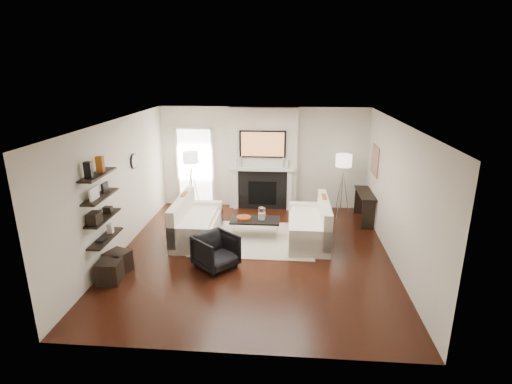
# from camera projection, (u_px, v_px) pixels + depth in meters

# --- Properties ---
(room_envelope) EXTENTS (6.00, 6.00, 6.00)m
(room_envelope) POSITION_uv_depth(u_px,v_px,m) (254.00, 191.00, 7.81)
(room_envelope) COLOR black
(room_envelope) RESTS_ON ground
(chimney_breast) EXTENTS (1.80, 0.25, 2.70)m
(chimney_breast) POSITION_uv_depth(u_px,v_px,m) (263.00, 159.00, 10.55)
(chimney_breast) COLOR silver
(chimney_breast) RESTS_ON floor
(fireplace_surround) EXTENTS (1.30, 0.02, 1.04)m
(fireplace_surround) POSITION_uv_depth(u_px,v_px,m) (262.00, 190.00, 10.67)
(fireplace_surround) COLOR black
(fireplace_surround) RESTS_ON floor
(firebox) EXTENTS (0.75, 0.02, 0.65)m
(firebox) POSITION_uv_depth(u_px,v_px,m) (262.00, 193.00, 10.68)
(firebox) COLOR black
(firebox) RESTS_ON floor
(mantel_pilaster_l) EXTENTS (0.12, 0.08, 1.10)m
(mantel_pilaster_l) POSITION_uv_depth(u_px,v_px,m) (236.00, 189.00, 10.68)
(mantel_pilaster_l) COLOR white
(mantel_pilaster_l) RESTS_ON floor
(mantel_pilaster_r) EXTENTS (0.12, 0.08, 1.10)m
(mantel_pilaster_r) POSITION_uv_depth(u_px,v_px,m) (289.00, 190.00, 10.57)
(mantel_pilaster_r) COLOR white
(mantel_pilaster_r) RESTS_ON floor
(mantel_shelf) EXTENTS (1.70, 0.18, 0.07)m
(mantel_shelf) POSITION_uv_depth(u_px,v_px,m) (262.00, 169.00, 10.44)
(mantel_shelf) COLOR white
(mantel_shelf) RESTS_ON chimney_breast
(tv_body) EXTENTS (1.20, 0.06, 0.70)m
(tv_body) POSITION_uv_depth(u_px,v_px,m) (263.00, 144.00, 10.26)
(tv_body) COLOR black
(tv_body) RESTS_ON chimney_breast
(tv_screen) EXTENTS (1.10, 0.00, 0.62)m
(tv_screen) POSITION_uv_depth(u_px,v_px,m) (263.00, 144.00, 10.23)
(tv_screen) COLOR #BF723F
(tv_screen) RESTS_ON tv_body
(candlestick_l_tall) EXTENTS (0.04, 0.04, 0.30)m
(candlestick_l_tall) POSITION_uv_depth(u_px,v_px,m) (242.00, 162.00, 10.43)
(candlestick_l_tall) COLOR silver
(candlestick_l_tall) RESTS_ON mantel_shelf
(candlestick_l_short) EXTENTS (0.04, 0.04, 0.24)m
(candlestick_l_short) POSITION_uv_depth(u_px,v_px,m) (237.00, 163.00, 10.45)
(candlestick_l_short) COLOR silver
(candlestick_l_short) RESTS_ON mantel_shelf
(candlestick_r_tall) EXTENTS (0.04, 0.04, 0.30)m
(candlestick_r_tall) POSITION_uv_depth(u_px,v_px,m) (284.00, 163.00, 10.35)
(candlestick_r_tall) COLOR silver
(candlestick_r_tall) RESTS_ON mantel_shelf
(candlestick_r_short) EXTENTS (0.04, 0.04, 0.24)m
(candlestick_r_short) POSITION_uv_depth(u_px,v_px,m) (289.00, 164.00, 10.35)
(candlestick_r_short) COLOR silver
(candlestick_r_short) RESTS_ON mantel_shelf
(hallway_panel) EXTENTS (0.90, 0.02, 2.10)m
(hallway_panel) POSITION_uv_depth(u_px,v_px,m) (196.00, 168.00, 10.88)
(hallway_panel) COLOR white
(hallway_panel) RESTS_ON floor
(door_trim_l) EXTENTS (0.06, 0.06, 2.16)m
(door_trim_l) POSITION_uv_depth(u_px,v_px,m) (178.00, 168.00, 10.90)
(door_trim_l) COLOR white
(door_trim_l) RESTS_ON floor
(door_trim_r) EXTENTS (0.06, 0.06, 2.16)m
(door_trim_r) POSITION_uv_depth(u_px,v_px,m) (213.00, 168.00, 10.82)
(door_trim_r) COLOR white
(door_trim_r) RESTS_ON floor
(door_trim_top) EXTENTS (1.02, 0.06, 0.06)m
(door_trim_top) POSITION_uv_depth(u_px,v_px,m) (193.00, 128.00, 10.53)
(door_trim_top) COLOR white
(door_trim_top) RESTS_ON wall_back
(rug) EXTENTS (2.60, 2.00, 0.01)m
(rug) POSITION_uv_depth(u_px,v_px,m) (254.00, 239.00, 8.92)
(rug) COLOR #B8AB97
(rug) RESTS_ON floor
(loveseat_left_base) EXTENTS (0.85, 1.80, 0.42)m
(loveseat_left_base) POSITION_uv_depth(u_px,v_px,m) (197.00, 229.00, 8.91)
(loveseat_left_base) COLOR white
(loveseat_left_base) RESTS_ON floor
(loveseat_left_back) EXTENTS (0.18, 1.80, 0.80)m
(loveseat_left_back) POSITION_uv_depth(u_px,v_px,m) (182.00, 216.00, 8.85)
(loveseat_left_back) COLOR white
(loveseat_left_back) RESTS_ON floor
(loveseat_left_arm_n) EXTENTS (0.85, 0.18, 0.60)m
(loveseat_left_arm_n) POSITION_uv_depth(u_px,v_px,m) (188.00, 241.00, 8.12)
(loveseat_left_arm_n) COLOR white
(loveseat_left_arm_n) RESTS_ON floor
(loveseat_left_arm_s) EXTENTS (0.85, 0.18, 0.60)m
(loveseat_left_arm_s) POSITION_uv_depth(u_px,v_px,m) (204.00, 213.00, 9.66)
(loveseat_left_arm_s) COLOR white
(loveseat_left_arm_s) RESTS_ON floor
(loveseat_left_cushion) EXTENTS (0.63, 1.44, 0.10)m
(loveseat_left_cushion) POSITION_uv_depth(u_px,v_px,m) (199.00, 219.00, 8.83)
(loveseat_left_cushion) COLOR white
(loveseat_left_cushion) RESTS_ON loveseat_left_base
(pillow_left_orange) EXTENTS (0.10, 0.42, 0.42)m
(pillow_left_orange) POSITION_uv_depth(u_px,v_px,m) (185.00, 203.00, 9.07)
(pillow_left_orange) COLOR #A25613
(pillow_left_orange) RESTS_ON loveseat_left_cushion
(pillow_left_charcoal) EXTENTS (0.10, 0.40, 0.40)m
(pillow_left_charcoal) POSITION_uv_depth(u_px,v_px,m) (178.00, 212.00, 8.50)
(pillow_left_charcoal) COLOR black
(pillow_left_charcoal) RESTS_ON loveseat_left_cushion
(loveseat_right_base) EXTENTS (0.85, 1.80, 0.42)m
(loveseat_right_base) POSITION_uv_depth(u_px,v_px,m) (308.00, 232.00, 8.80)
(loveseat_right_base) COLOR white
(loveseat_right_base) RESTS_ON floor
(loveseat_right_back) EXTENTS (0.18, 1.80, 0.80)m
(loveseat_right_back) POSITION_uv_depth(u_px,v_px,m) (324.00, 219.00, 8.68)
(loveseat_right_back) COLOR white
(loveseat_right_back) RESTS_ON floor
(loveseat_right_arm_n) EXTENTS (0.85, 0.18, 0.60)m
(loveseat_right_arm_n) POSITION_uv_depth(u_px,v_px,m) (310.00, 243.00, 8.00)
(loveseat_right_arm_n) COLOR white
(loveseat_right_arm_n) RESTS_ON floor
(loveseat_right_arm_s) EXTENTS (0.85, 0.18, 0.60)m
(loveseat_right_arm_s) POSITION_uv_depth(u_px,v_px,m) (307.00, 215.00, 9.54)
(loveseat_right_arm_s) COLOR white
(loveseat_right_arm_s) RESTS_ON floor
(loveseat_right_cushion) EXTENTS (0.63, 1.44, 0.10)m
(loveseat_right_cushion) POSITION_uv_depth(u_px,v_px,m) (306.00, 220.00, 8.72)
(loveseat_right_cushion) COLOR white
(loveseat_right_cushion) RESTS_ON loveseat_right_base
(pillow_right_orange) EXTENTS (0.10, 0.42, 0.42)m
(pillow_right_orange) POSITION_uv_depth(u_px,v_px,m) (324.00, 205.00, 8.90)
(pillow_right_orange) COLOR #A25613
(pillow_right_orange) RESTS_ON loveseat_right_cushion
(pillow_right_charcoal) EXTENTS (0.10, 0.40, 0.40)m
(pillow_right_charcoal) POSITION_uv_depth(u_px,v_px,m) (326.00, 215.00, 8.33)
(pillow_right_charcoal) COLOR black
(pillow_right_charcoal) RESTS_ON loveseat_right_cushion
(coffee_table) EXTENTS (1.10, 0.55, 0.04)m
(coffee_table) POSITION_uv_depth(u_px,v_px,m) (255.00, 220.00, 8.94)
(coffee_table) COLOR black
(coffee_table) RESTS_ON floor
(coffee_leg_nw) EXTENTS (0.02, 0.02, 0.38)m
(coffee_leg_nw) POSITION_uv_depth(u_px,v_px,m) (232.00, 232.00, 8.83)
(coffee_leg_nw) COLOR silver
(coffee_leg_nw) RESTS_ON floor
(coffee_leg_ne) EXTENTS (0.02, 0.02, 0.38)m
(coffee_leg_ne) POSITION_uv_depth(u_px,v_px,m) (277.00, 233.00, 8.75)
(coffee_leg_ne) COLOR silver
(coffee_leg_ne) RESTS_ON floor
(coffee_leg_sw) EXTENTS (0.02, 0.02, 0.38)m
(coffee_leg_sw) POSITION_uv_depth(u_px,v_px,m) (234.00, 224.00, 9.25)
(coffee_leg_sw) COLOR silver
(coffee_leg_sw) RESTS_ON floor
(coffee_leg_se) EXTENTS (0.02, 0.02, 0.38)m
(coffee_leg_se) POSITION_uv_depth(u_px,v_px,m) (277.00, 226.00, 9.17)
(coffee_leg_se) COLOR silver
(coffee_leg_se) RESTS_ON floor
(hurricane_glass) EXTENTS (0.16, 0.16, 0.28)m
(hurricane_glass) POSITION_uv_depth(u_px,v_px,m) (262.00, 214.00, 8.88)
(hurricane_glass) COLOR white
(hurricane_glass) RESTS_ON coffee_table
(hurricane_candle) EXTENTS (0.11, 0.11, 0.17)m
(hurricane_candle) POSITION_uv_depth(u_px,v_px,m) (262.00, 216.00, 8.90)
(hurricane_candle) COLOR white
(hurricane_candle) RESTS_ON coffee_table
(copper_bowl) EXTENTS (0.32, 0.32, 0.05)m
(copper_bowl) POSITION_uv_depth(u_px,v_px,m) (244.00, 218.00, 8.94)
(copper_bowl) COLOR #BD4F1F
(copper_bowl) RESTS_ON coffee_table
(armchair) EXTENTS (0.95, 0.95, 0.72)m
(armchair) POSITION_uv_depth(u_px,v_px,m) (216.00, 250.00, 7.59)
(armchair) COLOR black
(armchair) RESTS_ON floor
(lamp_left_post) EXTENTS (0.02, 0.02, 1.20)m
(lamp_left_post) POSITION_uv_depth(u_px,v_px,m) (192.00, 189.00, 10.54)
(lamp_left_post) COLOR silver
(lamp_left_post) RESTS_ON floor
(lamp_left_shade) EXTENTS (0.40, 0.40, 0.30)m
(lamp_left_shade) POSITION_uv_depth(u_px,v_px,m) (190.00, 157.00, 10.28)
(lamp_left_shade) COLOR white
(lamp_left_shade) RESTS_ON lamp_left_post
(lamp_left_leg_a) EXTENTS (0.25, 0.02, 1.23)m
(lamp_left_leg_a) POSITION_uv_depth(u_px,v_px,m) (196.00, 189.00, 10.53)
(lamp_left_leg_a) COLOR silver
(lamp_left_leg_a) RESTS_ON floor
(lamp_left_leg_b) EXTENTS (0.14, 0.22, 1.23)m
(lamp_left_leg_b) POSITION_uv_depth(u_px,v_px,m) (191.00, 188.00, 10.63)
(lamp_left_leg_b) COLOR silver
(lamp_left_leg_b) RESTS_ON floor
(lamp_left_leg_c) EXTENTS (0.14, 0.22, 1.23)m
(lamp_left_leg_c) POSITION_uv_depth(u_px,v_px,m) (189.00, 190.00, 10.45)
(lamp_left_leg_c) COLOR silver
(lamp_left_leg_c) RESTS_ON floor
(lamp_right_post) EXTENTS (0.02, 0.02, 1.20)m
(lamp_right_post) POSITION_uv_depth(u_px,v_px,m) (342.00, 193.00, 10.20)
(lamp_right_post) COLOR silver
(lamp_right_post) RESTS_ON floor
(lamp_right_shade) EXTENTS (0.40, 0.40, 0.30)m
(lamp_right_shade) POSITION_uv_depth(u_px,v_px,m) (344.00, 160.00, 9.94)
(lamp_right_shade) COLOR white
(lamp_right_shade) RESTS_ON lamp_right_post
(lamp_right_leg_a) EXTENTS (0.25, 0.02, 1.23)m
(lamp_right_leg_a) POSITION_uv_depth(u_px,v_px,m) (346.00, 193.00, 10.19)
(lamp_right_leg_a) COLOR silver
(lamp_right_leg_a) RESTS_ON floor
(lamp_right_leg_b) EXTENTS (0.14, 0.22, 1.23)m
(lamp_right_leg_b) POSITION_uv_depth(u_px,v_px,m) (339.00, 192.00, 10.29)
(lamp_right_leg_b) COLOR silver
(lamp_right_leg_b) RESTS_ON floor
(lamp_right_leg_c) EXTENTS (0.14, 0.22, 1.23)m
(lamp_right_leg_c) POSITION_uv_depth(u_px,v_px,m) (340.00, 194.00, 10.11)
(lamp_right_leg_c) COLOR silver
(lamp_right_leg_c) RESTS_ON floor
(console_top) EXTENTS (0.35, 1.20, 0.04)m
(console_top) POSITION_uv_depth(u_px,v_px,m) (365.00, 193.00, 9.75)
(console_top) COLOR black
(console_top) RESTS_ON floor
(console_leg_n) EXTENTS (0.30, 0.04, 0.71)m
(console_leg_n) POSITION_uv_depth(u_px,v_px,m) (368.00, 215.00, 9.34)
(console_leg_n) COLOR black
(console_leg_n) RESTS_ON floor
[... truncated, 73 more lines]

